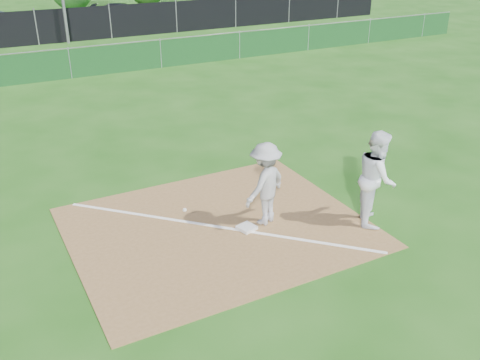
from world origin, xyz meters
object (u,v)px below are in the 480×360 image
object	(u,v)px
first_base	(247,228)
car_right	(124,13)
play_at_first	(265,184)
car_mid	(7,23)
runner	(377,178)

from	to	relation	value
first_base	car_right	size ratio (longest dim) A/B	0.08
play_at_first	car_right	distance (m)	28.05
play_at_first	car_right	size ratio (longest dim) A/B	0.61
first_base	car_mid	bearing A→B (deg)	93.42
first_base	runner	distance (m)	2.92
runner	car_right	distance (m)	28.75
car_mid	car_right	xyz separation A→B (m)	(7.41, 1.53, -0.08)
car_right	play_at_first	bearing A→B (deg)	-169.92
play_at_first	car_mid	world-z (taller)	play_at_first
runner	car_mid	world-z (taller)	runner
runner	car_right	bearing A→B (deg)	28.25
car_mid	first_base	bearing A→B (deg)	158.63
runner	car_mid	bearing A→B (deg)	43.48
play_at_first	car_right	xyz separation A→B (m)	(5.35, 27.53, -0.32)
first_base	play_at_first	xyz separation A→B (m)	(0.50, 0.11, 0.87)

